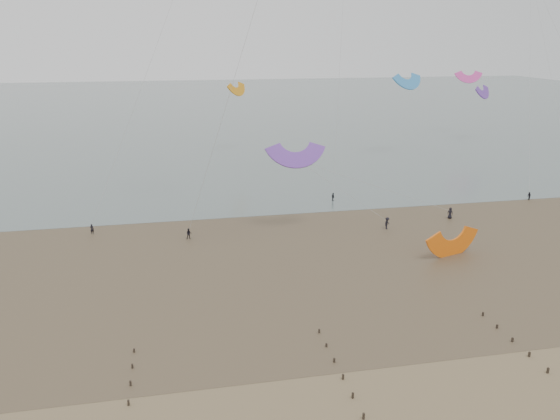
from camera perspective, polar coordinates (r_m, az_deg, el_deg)
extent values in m
plane|color=brown|center=(45.66, 3.14, -20.70)|extent=(500.00, 500.00, 0.00)
plane|color=#475654|center=(236.49, -9.04, 10.58)|extent=(500.00, 500.00, 0.00)
plane|color=#473A28|center=(75.71, -3.39, -4.33)|extent=(500.00, 500.00, 0.00)
ellipsoid|color=slate|center=(63.90, -18.12, -9.59)|extent=(23.60, 14.36, 0.01)
ellipsoid|color=slate|center=(80.77, 4.78, -2.92)|extent=(33.64, 18.32, 0.01)
ellipsoid|color=slate|center=(88.98, 27.22, -2.93)|extent=(19.65, 13.67, 0.01)
cube|color=black|center=(48.07, -15.55, -18.86)|extent=(0.16, 0.16, 0.54)
cube|color=black|center=(50.23, -15.35, -17.10)|extent=(0.16, 0.16, 0.51)
cube|color=black|center=(52.42, -15.17, -15.49)|extent=(0.16, 0.16, 0.48)
cube|color=black|center=(54.65, -15.00, -14.01)|extent=(0.16, 0.16, 0.45)
cube|color=black|center=(45.63, 8.73, -20.55)|extent=(0.16, 0.16, 0.59)
cube|color=black|center=(47.60, 7.61, -18.68)|extent=(0.16, 0.16, 0.57)
cube|color=black|center=(49.64, 6.61, -16.96)|extent=(0.16, 0.16, 0.54)
cube|color=black|center=(51.72, 5.70, -15.37)|extent=(0.16, 0.16, 0.51)
cube|color=black|center=(53.86, 4.87, -13.90)|extent=(0.16, 0.16, 0.48)
cube|color=black|center=(56.03, 4.12, -12.54)|extent=(0.16, 0.16, 0.45)
cube|color=black|center=(55.38, 26.20, -14.84)|extent=(0.16, 0.16, 0.57)
cube|color=black|center=(57.13, 24.60, -13.58)|extent=(0.16, 0.16, 0.54)
cube|color=black|center=(58.96, 23.12, -12.39)|extent=(0.16, 0.16, 0.51)
cube|color=black|center=(60.84, 21.74, -11.26)|extent=(0.16, 0.16, 0.48)
cube|color=black|center=(62.77, 20.45, -10.19)|extent=(0.16, 0.16, 0.45)
imported|color=black|center=(86.55, -19.05, -1.89)|extent=(0.65, 0.51, 1.58)
imported|color=black|center=(92.95, 17.36, -0.30)|extent=(1.08, 1.04, 1.87)
imported|color=black|center=(85.49, 11.13, -1.36)|extent=(1.38, 1.33, 1.89)
imported|color=black|center=(80.92, -9.49, -2.47)|extent=(0.80, 0.63, 1.62)
imported|color=black|center=(108.67, 24.57, 1.33)|extent=(0.69, 0.82, 1.50)
imported|color=black|center=(98.76, 5.56, 1.37)|extent=(0.50, 0.93, 1.52)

